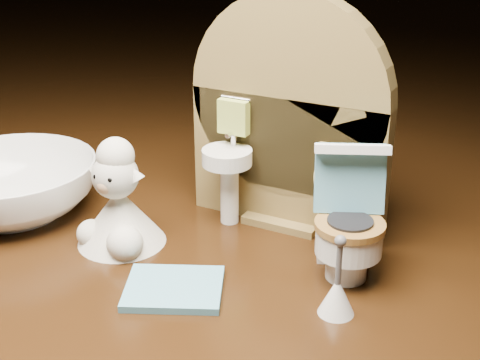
% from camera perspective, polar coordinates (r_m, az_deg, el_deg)
% --- Properties ---
extents(backdrop_panel, '(0.13, 0.05, 0.15)m').
position_cam_1_polar(backdrop_panel, '(0.42, 4.05, 4.54)').
color(backdrop_panel, brown).
rests_on(backdrop_panel, ground).
extents(toy_toilet, '(0.05, 0.05, 0.08)m').
position_cam_1_polar(toy_toilet, '(0.38, 9.18, -3.97)').
color(toy_toilet, white).
rests_on(toy_toilet, ground).
extents(bath_mat, '(0.07, 0.06, 0.00)m').
position_cam_1_polar(bath_mat, '(0.37, -5.67, -9.19)').
color(bath_mat, '#5AA0B8').
rests_on(bath_mat, ground).
extents(toilet_brush, '(0.02, 0.02, 0.05)m').
position_cam_1_polar(toilet_brush, '(0.35, 8.27, -9.54)').
color(toilet_brush, white).
rests_on(toilet_brush, ground).
extents(plush_lamb, '(0.05, 0.05, 0.07)m').
position_cam_1_polar(plush_lamb, '(0.41, -10.35, -2.34)').
color(plush_lamb, silver).
rests_on(plush_lamb, ground).
extents(ceramic_bowl, '(0.13, 0.13, 0.04)m').
position_cam_1_polar(ceramic_bowl, '(0.47, -18.96, -0.61)').
color(ceramic_bowl, white).
rests_on(ceramic_bowl, ground).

